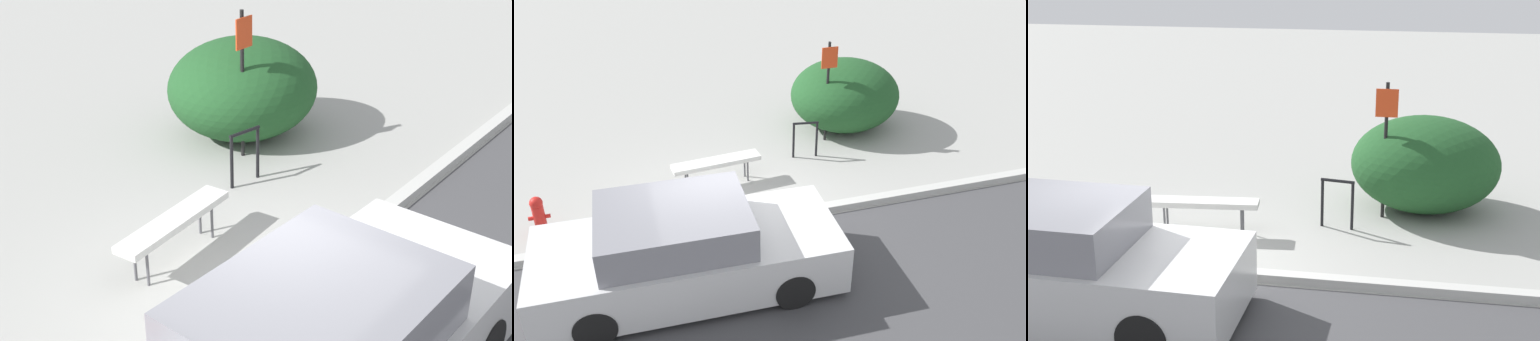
# 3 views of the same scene
# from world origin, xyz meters

# --- Properties ---
(ground_plane) EXTENTS (60.00, 60.00, 0.00)m
(ground_plane) POSITION_xyz_m (0.00, 0.00, 0.00)
(ground_plane) COLOR #9E9E99
(curb) EXTENTS (60.00, 0.20, 0.13)m
(curb) POSITION_xyz_m (0.00, 0.00, 0.07)
(curb) COLOR #B7B7B2
(curb) RESTS_ON ground_plane
(bench) EXTENTS (1.78, 0.50, 0.56)m
(bench) POSITION_xyz_m (0.10, 1.48, 0.50)
(bench) COLOR #515156
(bench) RESTS_ON ground_plane
(bike_rack) EXTENTS (0.55, 0.14, 0.83)m
(bike_rack) POSITION_xyz_m (2.16, 2.08, 0.50)
(bike_rack) COLOR black
(bike_rack) RESTS_ON ground_plane
(sign_post) EXTENTS (0.36, 0.08, 2.30)m
(sign_post) POSITION_xyz_m (2.87, 2.68, 1.38)
(sign_post) COLOR black
(sign_post) RESTS_ON ground_plane
(shrub_hedge) EXTENTS (2.53, 2.39, 1.63)m
(shrub_hedge) POSITION_xyz_m (3.54, 3.24, 0.81)
(shrub_hedge) COLOR #1E4C23
(shrub_hedge) RESTS_ON ground_plane
(parked_car_near) EXTENTS (4.58, 1.94, 1.46)m
(parked_car_near) POSITION_xyz_m (-0.94, -1.30, 0.66)
(parked_car_near) COLOR black
(parked_car_near) RESTS_ON ground_plane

